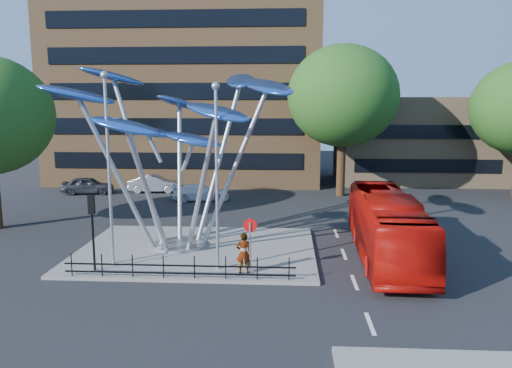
# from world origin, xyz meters

# --- Properties ---
(ground) EXTENTS (120.00, 120.00, 0.00)m
(ground) POSITION_xyz_m (0.00, 0.00, 0.00)
(ground) COLOR black
(ground) RESTS_ON ground
(traffic_island) EXTENTS (12.00, 9.00, 0.15)m
(traffic_island) POSITION_xyz_m (-1.00, 6.00, 0.07)
(traffic_island) COLOR slate
(traffic_island) RESTS_ON ground
(brick_tower) EXTENTS (25.00, 15.00, 30.00)m
(brick_tower) POSITION_xyz_m (-6.00, 32.00, 15.00)
(brick_tower) COLOR olive
(brick_tower) RESTS_ON ground
(low_building_near) EXTENTS (15.00, 8.00, 8.00)m
(low_building_near) POSITION_xyz_m (16.00, 30.00, 4.00)
(low_building_near) COLOR tan
(low_building_near) RESTS_ON ground
(tree_right) EXTENTS (8.80, 8.80, 12.11)m
(tree_right) POSITION_xyz_m (8.00, 22.00, 8.04)
(tree_right) COLOR black
(tree_right) RESTS_ON ground
(leaf_sculpture) EXTENTS (12.72, 9.54, 9.51)m
(leaf_sculpture) POSITION_xyz_m (-2.07, 6.68, 6.87)
(leaf_sculpture) COLOR #9EA0A5
(leaf_sculpture) RESTS_ON traffic_island
(street_lamp_left) EXTENTS (0.36, 0.36, 8.80)m
(street_lamp_left) POSITION_xyz_m (-4.50, 3.50, 5.36)
(street_lamp_left) COLOR #9EA0A5
(street_lamp_left) RESTS_ON traffic_island
(street_lamp_right) EXTENTS (0.36, 0.36, 8.30)m
(street_lamp_right) POSITION_xyz_m (0.50, 3.00, 5.09)
(street_lamp_right) COLOR #9EA0A5
(street_lamp_right) RESTS_ON traffic_island
(traffic_light_island) EXTENTS (0.28, 0.18, 3.42)m
(traffic_light_island) POSITION_xyz_m (-5.00, 2.50, 2.61)
(traffic_light_island) COLOR black
(traffic_light_island) RESTS_ON traffic_island
(no_entry_sign_island) EXTENTS (0.60, 0.10, 2.45)m
(no_entry_sign_island) POSITION_xyz_m (2.00, 2.52, 1.82)
(no_entry_sign_island) COLOR #9EA0A5
(no_entry_sign_island) RESTS_ON traffic_island
(pedestrian_railing_front) EXTENTS (10.00, 0.06, 1.00)m
(pedestrian_railing_front) POSITION_xyz_m (-1.00, 1.70, 0.55)
(pedestrian_railing_front) COLOR black
(pedestrian_railing_front) RESTS_ON traffic_island
(red_bus) EXTENTS (3.08, 11.45, 3.17)m
(red_bus) POSITION_xyz_m (8.50, 5.66, 1.58)
(red_bus) COLOR #B30E08
(red_bus) RESTS_ON ground
(pedestrian) EXTENTS (0.73, 0.53, 1.83)m
(pedestrian) POSITION_xyz_m (1.71, 2.50, 1.06)
(pedestrian) COLOR gray
(pedestrian) RESTS_ON traffic_island
(parked_car_left) EXTENTS (4.39, 2.28, 1.43)m
(parked_car_left) POSITION_xyz_m (-12.97, 21.61, 0.71)
(parked_car_left) COLOR #38393F
(parked_car_left) RESTS_ON ground
(parked_car_mid) EXTENTS (4.45, 1.80, 1.44)m
(parked_car_mid) POSITION_xyz_m (-7.57, 22.65, 0.72)
(parked_car_mid) COLOR #B4B7BC
(parked_car_mid) RESTS_ON ground
(parked_car_right) EXTENTS (4.55, 2.29, 1.27)m
(parked_car_right) POSITION_xyz_m (-3.07, 19.35, 0.63)
(parked_car_right) COLOR white
(parked_car_right) RESTS_ON ground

